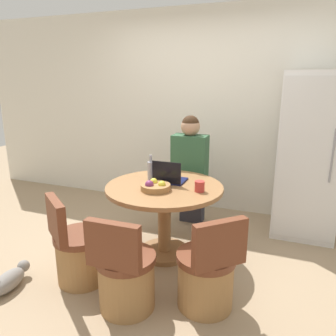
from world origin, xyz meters
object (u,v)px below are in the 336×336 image
Objects in this scene: refrigerator at (309,156)px; person_seated at (191,166)px; chair_near_camera at (125,277)px; chair_near_left_corner at (79,253)px; chair_near_right_corner at (207,276)px; laptop at (169,178)px; bottle at (151,170)px; fruit_bowl at (155,186)px; dining_table at (164,204)px; cat at (10,280)px.

refrigerator reaches higher than person_seated.
person_seated is at bearing -91.46° from chair_near_camera.
chair_near_right_corner is at bearing -139.26° from chair_near_left_corner.
laptop is at bearing -143.95° from refrigerator.
bottle is at bearing -73.74° from chair_near_left_corner.
bottle reaches higher than chair_near_camera.
chair_near_camera is at bearing -123.67° from refrigerator.
chair_near_right_corner is (0.57, 0.24, 0.00)m from chair_near_camera.
laptop is (-0.02, -0.67, 0.04)m from person_seated.
chair_near_right_corner is 0.93m from fruit_bowl.
dining_table is 0.81m from person_seated.
refrigerator is 6.56× the size of fruit_bowl.
cat is at bearing 47.41° from laptop.
chair_near_right_corner is at bearing -112.71° from refrigerator.
bottle is at bearing -78.79° from chair_near_camera.
cat is (-1.61, -0.37, -0.19)m from chair_near_right_corner.
chair_near_right_corner is at bearing -37.10° from fruit_bowl.
chair_near_camera and chair_near_right_corner have the same top height.
chair_near_camera is at bearing -88.37° from cat.
laptop is (-1.29, -0.94, -0.13)m from refrigerator.
dining_table is at bearing -90.00° from chair_near_right_corner.
chair_near_camera is 2.87× the size of fruit_bowl.
laptop is at bearing 88.71° from person_seated.
chair_near_right_corner is at bearing -82.76° from cat.
bottle is 1.59m from cat.
person_seated is 4.82× the size of fruit_bowl.
bottle is at bearing -6.38° from laptop.
laptop reaches higher than fruit_bowl.
fruit_bowl is at bearing 86.71° from person_seated.
fruit_bowl reaches higher than dining_table.
cat is at bearing -138.42° from refrigerator.
chair_near_left_corner is at bearing -19.57° from chair_near_camera.
fruit_bowl is at bearing -95.30° from chair_near_left_corner.
laptop reaches higher than chair_near_camera.
fruit_bowl reaches higher than cat.
person_seated is 5.23× the size of bottle.
chair_near_left_corner is (-0.55, 0.18, 0.00)m from chair_near_camera.
person_seated is 0.69m from bottle.
dining_table is 0.27m from fruit_bowl.
person_seated is 4.53× the size of laptop.
laptop is at bearing -95.32° from chair_near_right_corner.
fruit_bowl reaches higher than chair_near_camera.
chair_near_left_corner is at bearing -40.74° from chair_near_right_corner.
chair_near_camera is 1.64× the size of cat.
laptop is (0.54, 0.80, 0.51)m from chair_near_left_corner.
chair_near_left_corner is 0.61m from cat.
bottle is (-0.21, 0.02, 0.05)m from laptop.
chair_near_left_corner is (-0.53, -0.68, -0.28)m from dining_table.
bottle reaches higher than cat.
cat is at bearing -125.55° from bottle.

